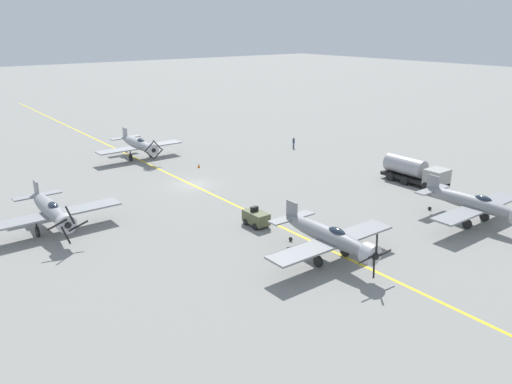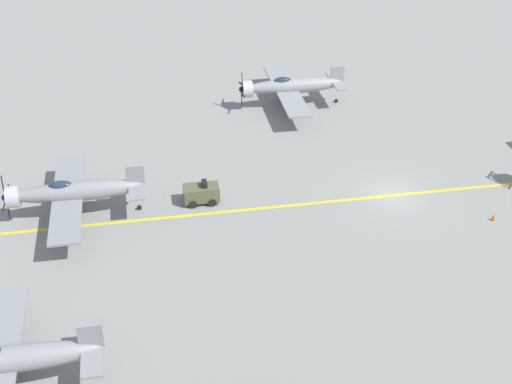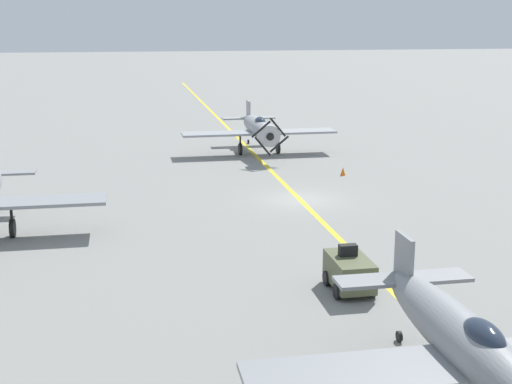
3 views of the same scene
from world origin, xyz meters
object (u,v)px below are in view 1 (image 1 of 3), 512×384
at_px(tow_tractor, 256,218).
at_px(traffic_cone, 199,166).
at_px(fuel_tanker, 415,171).
at_px(airplane_mid_right, 52,210).
at_px(airplane_near_center, 139,144).
at_px(airplane_far_center, 330,236).
at_px(airplane_far_left, 475,204).
at_px(ground_crew_walking, 294,142).

distance_m(tow_tractor, traffic_cone, 21.19).
bearing_deg(fuel_tanker, airplane_mid_right, -16.44).
xyz_separation_m(airplane_mid_right, traffic_cone, (-21.44, -10.21, -1.74)).
bearing_deg(fuel_tanker, airplane_near_center, -56.01).
distance_m(airplane_near_center, tow_tractor, 29.39).
relative_size(fuel_tanker, traffic_cone, 14.55).
bearing_deg(airplane_far_center, airplane_far_left, 157.04).
distance_m(airplane_far_center, fuel_tanker, 23.70).
distance_m(airplane_mid_right, airplane_far_left, 38.63).
height_order(airplane_near_center, traffic_cone, airplane_near_center).
bearing_deg(traffic_cone, fuel_tanker, 127.48).
xyz_separation_m(airplane_far_center, fuel_tanker, (-22.28, -8.08, -0.50)).
xyz_separation_m(airplane_far_left, airplane_near_center, (14.36, -41.32, 0.00)).
bearing_deg(ground_crew_walking, airplane_far_left, 78.20).
distance_m(airplane_near_center, fuel_tanker, 36.67).
xyz_separation_m(fuel_tanker, traffic_cone, (16.39, -21.38, -1.24)).
relative_size(airplane_mid_right, ground_crew_walking, 7.38).
distance_m(airplane_mid_right, fuel_tanker, 39.45).
bearing_deg(airplane_far_center, ground_crew_walking, -140.35).
height_order(airplane_mid_right, traffic_cone, airplane_mid_right).
distance_m(tow_tractor, ground_crew_walking, 31.32).
bearing_deg(airplane_far_center, airplane_near_center, -105.63).
height_order(airplane_near_center, tow_tractor, airplane_near_center).
xyz_separation_m(airplane_far_left, fuel_tanker, (-6.14, -10.92, -0.50)).
xyz_separation_m(airplane_far_center, traffic_cone, (-5.88, -29.46, -1.74)).
bearing_deg(airplane_far_left, fuel_tanker, -118.57).
relative_size(airplane_far_left, traffic_cone, 21.82).
bearing_deg(tow_tractor, airplane_near_center, -93.93).
bearing_deg(fuel_tanker, tow_tractor, -2.80).
relative_size(tow_tractor, ground_crew_walking, 1.60).
bearing_deg(airplane_mid_right, fuel_tanker, 153.98).
distance_m(airplane_far_center, tow_tractor, 9.26).
relative_size(airplane_far_left, fuel_tanker, 1.50).
bearing_deg(tow_tractor, airplane_far_center, 91.44).
relative_size(ground_crew_walking, traffic_cone, 2.96).
bearing_deg(traffic_cone, airplane_near_center, -65.55).
relative_size(airplane_far_left, airplane_near_center, 1.00).
relative_size(airplane_mid_right, fuel_tanker, 1.50).
bearing_deg(airplane_mid_right, airplane_far_left, 135.56).
distance_m(airplane_far_left, airplane_near_center, 43.74).
height_order(airplane_far_center, tow_tractor, airplane_far_center).
relative_size(tow_tractor, traffic_cone, 4.73).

